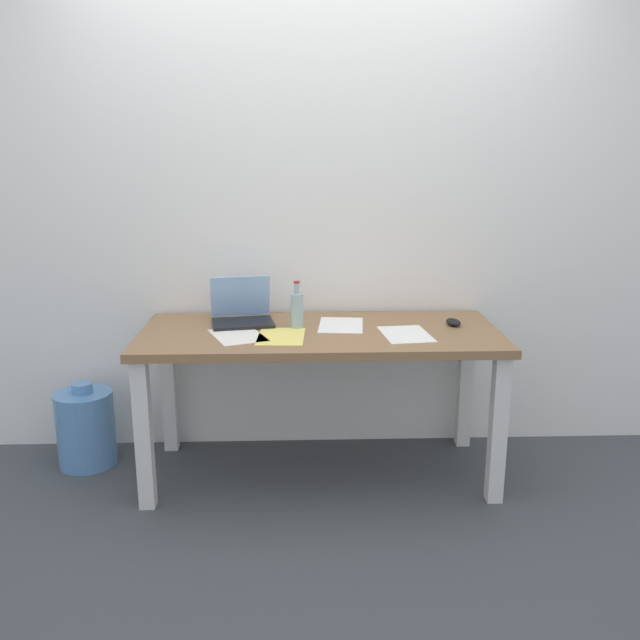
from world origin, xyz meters
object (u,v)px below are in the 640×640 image
object	(u,v)px
laptop_left	(242,313)
beer_bottle	(297,309)
computer_mouse	(453,322)
water_cooler_jug	(86,428)
desk	(320,350)

from	to	relation	value
laptop_left	beer_bottle	xyz separation A→B (m)	(0.27, -0.10, 0.04)
computer_mouse	laptop_left	bearing A→B (deg)	158.96
laptop_left	water_cooler_jug	bearing A→B (deg)	-179.74
beer_bottle	desk	bearing A→B (deg)	-25.06
laptop_left	beer_bottle	distance (m)	0.29
beer_bottle	water_cooler_jug	size ratio (longest dim) A/B	0.52
beer_bottle	water_cooler_jug	distance (m)	1.25
laptop_left	beer_bottle	world-z (taller)	beer_bottle
laptop_left	water_cooler_jug	distance (m)	1.00
desk	beer_bottle	distance (m)	0.22
laptop_left	beer_bottle	size ratio (longest dim) A/B	1.44
beer_bottle	computer_mouse	xyz separation A→B (m)	(0.76, 0.01, -0.07)
water_cooler_jug	beer_bottle	bearing A→B (deg)	-4.91
water_cooler_jug	desk	bearing A→B (deg)	-6.88
beer_bottle	computer_mouse	bearing A→B (deg)	1.02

